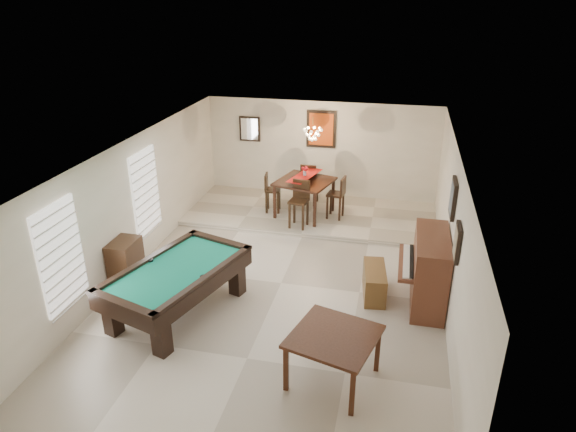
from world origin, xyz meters
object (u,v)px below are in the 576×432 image
at_px(square_table, 333,358).
at_px(dining_chair_west, 273,193).
at_px(apothecary_chest, 126,265).
at_px(flower_vase, 305,171).
at_px(dining_chair_south, 299,205).
at_px(upright_piano, 421,269).
at_px(pool_table, 178,291).
at_px(dining_table, 304,195).
at_px(piano_bench, 374,282).
at_px(dining_chair_north, 310,183).
at_px(dining_chair_east, 336,197).
at_px(chandelier, 313,130).

xyz_separation_m(square_table, dining_chair_west, (-2.27, 5.50, 0.21)).
height_order(apothecary_chest, flower_vase, flower_vase).
relative_size(apothecary_chest, dining_chair_south, 0.90).
distance_m(upright_piano, dining_chair_west, 4.68).
relative_size(pool_table, flower_vase, 10.91).
bearing_deg(dining_table, square_table, -74.86).
relative_size(pool_table, dining_table, 2.10).
bearing_deg(dining_chair_south, flower_vase, 98.33).
xyz_separation_m(piano_bench, dining_table, (-1.90, 3.08, 0.35)).
relative_size(flower_vase, dining_chair_south, 0.21).
height_order(dining_table, dining_chair_south, dining_chair_south).
xyz_separation_m(square_table, dining_chair_south, (-1.48, 4.76, 0.27)).
relative_size(upright_piano, dining_chair_north, 1.44).
bearing_deg(dining_chair_north, apothecary_chest, 64.99).
height_order(flower_vase, dining_chair_east, flower_vase).
relative_size(upright_piano, apothecary_chest, 1.59).
height_order(upright_piano, piano_bench, upright_piano).
height_order(pool_table, dining_chair_south, dining_chair_south).
bearing_deg(upright_piano, square_table, -117.00).
xyz_separation_m(pool_table, dining_chair_south, (1.37, 3.64, 0.24)).
bearing_deg(square_table, apothecary_chest, 158.35).
relative_size(apothecary_chest, chandelier, 1.63).
xyz_separation_m(apothecary_chest, dining_table, (2.62, 3.85, 0.13)).
height_order(pool_table, piano_bench, pool_table).
bearing_deg(apothecary_chest, dining_chair_north, 60.38).
distance_m(piano_bench, flower_vase, 3.75).
height_order(dining_chair_south, chandelier, chandelier).
bearing_deg(square_table, chandelier, 103.36).
height_order(pool_table, apothecary_chest, apothecary_chest).
relative_size(piano_bench, dining_chair_south, 0.89).
bearing_deg(flower_vase, pool_table, -107.38).
distance_m(dining_chair_north, dining_chair_east, 1.07).
height_order(apothecary_chest, chandelier, chandelier).
xyz_separation_m(upright_piano, dining_chair_north, (-2.70, 3.85, 0.01)).
bearing_deg(apothecary_chest, dining_chair_west, 64.79).
height_order(piano_bench, dining_chair_west, dining_chair_west).
bearing_deg(flower_vase, dining_chair_north, 90.41).
xyz_separation_m(dining_table, flower_vase, (-0.00, 0.00, 0.62)).
bearing_deg(apothecary_chest, pool_table, -22.29).
bearing_deg(square_table, pool_table, 158.63).
bearing_deg(dining_chair_east, dining_chair_west, -83.52).
height_order(upright_piano, dining_chair_north, upright_piano).
height_order(upright_piano, flower_vase, flower_vase).
relative_size(upright_piano, dining_chair_east, 1.51).
height_order(dining_chair_east, chandelier, chandelier).
height_order(square_table, dining_chair_north, dining_chair_north).
bearing_deg(dining_table, dining_chair_west, 177.80).
xyz_separation_m(upright_piano, flower_vase, (-2.69, 3.10, 0.59)).
xyz_separation_m(pool_table, dining_chair_north, (1.36, 5.11, 0.24)).
xyz_separation_m(flower_vase, dining_chair_east, (0.76, -0.01, -0.60)).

